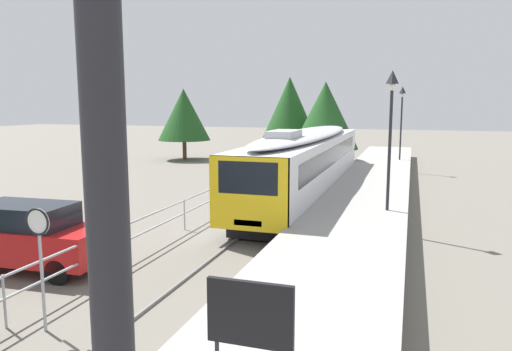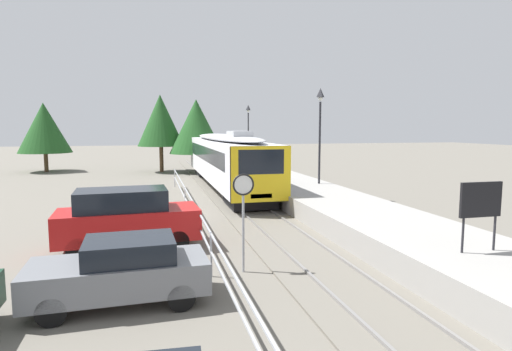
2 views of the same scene
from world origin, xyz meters
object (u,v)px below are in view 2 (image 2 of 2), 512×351
object	(u,v)px
commuter_train	(225,156)
speed_limit_sign	(243,198)
platform_lamp_mid_platform	(320,118)
parked_hatchback_grey	(122,270)
platform_notice_board	(481,202)
parked_suv_red	(127,218)
platform_lamp_far_end	(248,122)

from	to	relation	value
commuter_train	speed_limit_sign	distance (m)	16.74
platform_lamp_mid_platform	parked_hatchback_grey	distance (m)	16.31
platform_notice_board	speed_limit_sign	xyz separation A→B (m)	(-5.63, 2.43, -0.06)
platform_lamp_mid_platform	parked_suv_red	world-z (taller)	platform_lamp_mid_platform
speed_limit_sign	parked_suv_red	distance (m)	4.69
platform_lamp_far_end	commuter_train	bearing A→B (deg)	-109.73
speed_limit_sign	parked_hatchback_grey	size ratio (longest dim) A/B	0.69
commuter_train	parked_hatchback_grey	world-z (taller)	commuter_train
commuter_train	platform_lamp_far_end	bearing A→B (deg)	70.27
platform_lamp_far_end	parked_hatchback_grey	xyz separation A→B (m)	(-9.96, -30.29, -3.83)
platform_notice_board	parked_hatchback_grey	world-z (taller)	platform_notice_board
commuter_train	platform_lamp_far_end	world-z (taller)	platform_lamp_far_end
platform_lamp_mid_platform	parked_hatchback_grey	size ratio (longest dim) A/B	1.32
commuter_train	platform_notice_board	size ratio (longest dim) A/B	10.72
platform_lamp_mid_platform	platform_lamp_far_end	distance (m)	17.96
platform_lamp_far_end	speed_limit_sign	bearing A→B (deg)	-103.21
platform_lamp_far_end	platform_notice_board	distance (m)	31.43
platform_notice_board	parked_hatchback_grey	bearing A→B (deg)	173.40
parked_suv_red	commuter_train	bearing A→B (deg)	67.13
parked_hatchback_grey	platform_lamp_mid_platform	bearing A→B (deg)	51.07
platform_lamp_far_end	speed_limit_sign	world-z (taller)	platform_lamp_far_end
platform_notice_board	speed_limit_sign	size ratio (longest dim) A/B	0.64
commuter_train	speed_limit_sign	xyz separation A→B (m)	(-2.36, -16.57, -0.02)
platform_notice_board	speed_limit_sign	bearing A→B (deg)	156.70
parked_hatchback_grey	platform_notice_board	bearing A→B (deg)	-6.60
platform_lamp_mid_platform	parked_suv_red	size ratio (longest dim) A/B	1.14
parked_hatchback_grey	parked_suv_red	size ratio (longest dim) A/B	0.86
platform_lamp_mid_platform	platform_notice_board	size ratio (longest dim) A/B	2.97
platform_lamp_far_end	parked_hatchback_grey	bearing A→B (deg)	-108.20
commuter_train	platform_lamp_mid_platform	size ratio (longest dim) A/B	3.61
platform_lamp_mid_platform	platform_lamp_far_end	bearing A→B (deg)	90.00
parked_suv_red	parked_hatchback_grey	bearing A→B (deg)	-88.64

